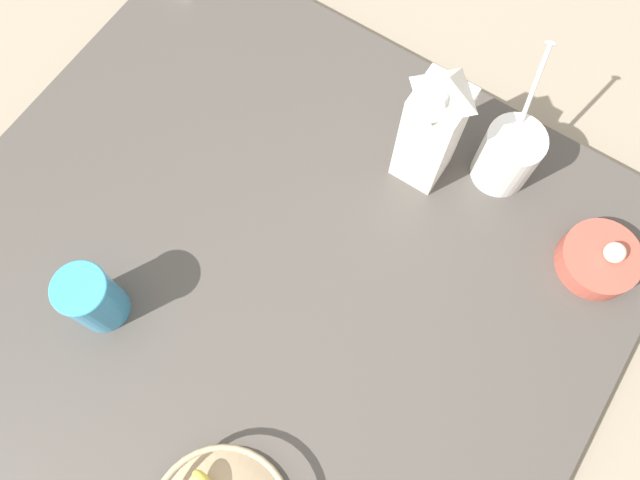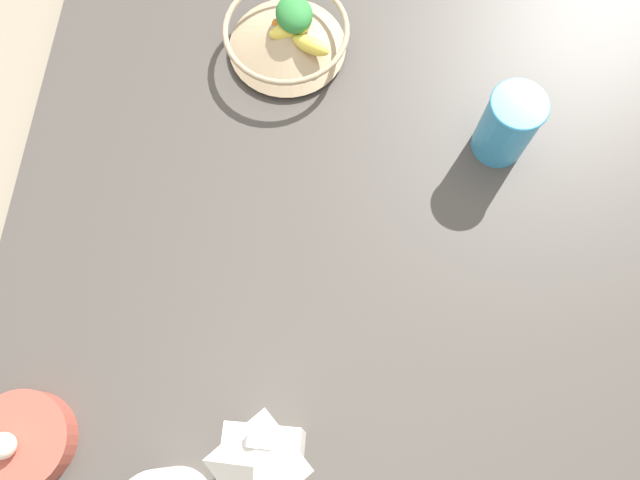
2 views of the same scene
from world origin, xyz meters
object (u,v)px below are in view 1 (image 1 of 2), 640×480
(yogurt_tub, at_px, (509,154))
(garlic_bowl, at_px, (599,259))
(milk_carton, at_px, (432,128))
(drinking_cup, at_px, (92,298))

(yogurt_tub, bearing_deg, garlic_bowl, -16.43)
(milk_carton, distance_m, yogurt_tub, 0.16)
(drinking_cup, bearing_deg, yogurt_tub, 53.58)
(yogurt_tub, distance_m, garlic_bowl, 0.24)
(drinking_cup, height_order, garlic_bowl, drinking_cup)
(milk_carton, height_order, yogurt_tub, milk_carton)
(milk_carton, relative_size, garlic_bowl, 2.07)
(milk_carton, relative_size, drinking_cup, 2.14)
(milk_carton, bearing_deg, drinking_cup, -120.77)
(yogurt_tub, height_order, drinking_cup, yogurt_tub)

